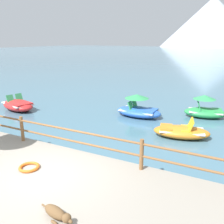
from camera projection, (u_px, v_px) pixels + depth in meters
ground_plane at (210, 65)px, 41.37m from camera, size 200.00×200.00×0.00m
dock_railing at (74, 137)px, 8.27m from camera, size 23.92×0.12×0.95m
dog_resting at (57, 213)px, 5.34m from camera, size 1.06×0.44×0.26m
life_ring at (29, 167)px, 7.42m from camera, size 0.61×0.61×0.09m
pedal_boat_1 at (138, 109)px, 13.64m from camera, size 2.55×1.42×1.23m
pedal_boat_2 at (18, 105)px, 14.94m from camera, size 2.82×2.06×0.91m
pedal_boat_3 at (205, 110)px, 13.51m from camera, size 2.40×1.66×1.23m
pedal_boat_4 at (181, 132)px, 10.77m from camera, size 2.58×1.69×0.84m
distant_peak at (212, 22)px, 128.86m from camera, size 52.46×52.46×24.89m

